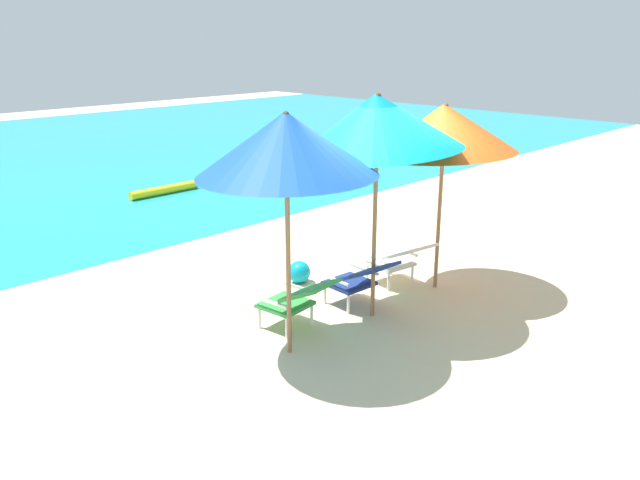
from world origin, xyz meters
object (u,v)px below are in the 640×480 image
Objects in this scene: lounge_chair_left at (297,298)px; beach_umbrella_center at (377,123)px; lounge_chair_center at (359,278)px; beach_umbrella_right at (444,129)px; beach_ball at (299,272)px; swim_buoy at (165,190)px; lounge_chair_right at (399,258)px; beach_umbrella_left at (286,144)px.

beach_umbrella_center reaches higher than lounge_chair_left.
lounge_chair_center is 2.14m from beach_umbrella_right.
beach_ball is (-1.18, 1.41, -1.97)m from beach_umbrella_right.
swim_buoy is 5.86m from beach_ball.
beach_umbrella_right is at bearing -9.03° from lounge_chair_left.
lounge_chair_center is 0.36× the size of beach_umbrella_right.
lounge_chair_right is 3.07× the size of beach_ball.
lounge_chair_right reaches higher than swim_buoy.
lounge_chair_center reaches higher than swim_buoy.
swim_buoy is 1.70× the size of lounge_chair_right.
swim_buoy is 0.59× the size of beach_umbrella_center.
beach_umbrella_center is at bearing -159.73° from lounge_chair_right.
beach_umbrella_center is at bearing 179.64° from beach_umbrella_right.
swim_buoy is 5.23× the size of beach_ball.
lounge_chair_right is 1.79m from beach_umbrella_right.
beach_umbrella_left is 1.03× the size of beach_umbrella_right.
beach_umbrella_right is (1.29, -0.01, -0.20)m from beach_umbrella_center.
lounge_chair_right is at bearing 20.27° from beach_umbrella_center.
lounge_chair_left is 2.82m from beach_umbrella_right.
swim_buoy is at bearing 75.80° from beach_ball.
beach_umbrella_left is (-2.88, -7.06, 2.14)m from swim_buoy.
lounge_chair_left is at bearing -179.65° from lounge_chair_right.
beach_umbrella_center is at bearing -100.97° from lounge_chair_center.
lounge_chair_right is at bearing 132.31° from beach_umbrella_right.
beach_umbrella_center reaches higher than lounge_chair_center.
lounge_chair_right is 2.17m from beach_umbrella_center.
beach_umbrella_left reaches higher than lounge_chair_right.
lounge_chair_right reaches higher than beach_ball.
lounge_chair_left is at bearing 159.55° from beach_umbrella_center.
beach_umbrella_left is 2.63m from beach_umbrella_right.
beach_umbrella_right reaches higher than lounge_chair_right.
lounge_chair_left is 2.15m from beach_umbrella_center.
lounge_chair_center is (-1.50, -6.82, 0.31)m from swim_buoy.
lounge_chair_center is at bearing 79.03° from beach_umbrella_center.
beach_umbrella_left is 8.37× the size of beach_ball.
beach_umbrella_left is (-2.29, -0.33, 1.83)m from lounge_chair_right.
beach_umbrella_left is at bearing -170.41° from lounge_chair_center.
lounge_chair_center is 0.92m from lounge_chair_right.
beach_umbrella_left reaches higher than swim_buoy.
beach_umbrella_left reaches higher than beach_ball.
lounge_chair_left is at bearing 170.97° from beach_umbrella_right.
swim_buoy is at bearing 87.92° from beach_umbrella_right.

